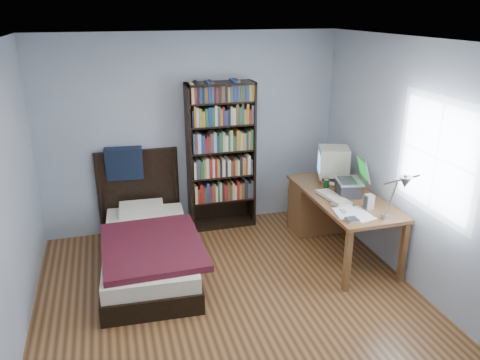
{
  "coord_description": "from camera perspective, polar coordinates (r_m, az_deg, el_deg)",
  "views": [
    {
      "loc": [
        -1.02,
        -3.62,
        2.77
      ],
      "look_at": [
        0.23,
        0.72,
        1.09
      ],
      "focal_mm": 35.0,
      "sensor_mm": 36.0,
      "label": 1
    }
  ],
  "objects": [
    {
      "name": "phone_silver",
      "position": [
        5.19,
        11.48,
        -3.0
      ],
      "size": [
        0.1,
        0.12,
        0.02
      ],
      "primitive_type": "cube",
      "rotation": [
        0.0,
        0.0,
        0.55
      ],
      "color": "#B4B4B9",
      "rests_on": "desk"
    },
    {
      "name": "soda_can",
      "position": [
        5.64,
        10.47,
        -0.51
      ],
      "size": [
        0.06,
        0.06,
        0.11
      ],
      "primitive_type": "cylinder",
      "color": "black",
      "rests_on": "desk"
    },
    {
      "name": "laptop",
      "position": [
        5.49,
        13.26,
        -0.62
      ],
      "size": [
        0.42,
        0.41,
        0.43
      ],
      "color": "#2D2D30",
      "rests_on": "desk"
    },
    {
      "name": "mouse",
      "position": [
        5.77,
        11.09,
        -0.45
      ],
      "size": [
        0.07,
        0.12,
        0.04
      ],
      "primitive_type": "ellipsoid",
      "color": "silver",
      "rests_on": "desk"
    },
    {
      "name": "keyboard",
      "position": [
        5.38,
        11.3,
        -2.08
      ],
      "size": [
        0.25,
        0.49,
        0.05
      ],
      "primitive_type": "cube",
      "rotation": [
        0.0,
        0.07,
        0.15
      ],
      "color": "beige",
      "rests_on": "desk"
    },
    {
      "name": "desk_lamp",
      "position": [
        4.49,
        19.18,
        -0.69
      ],
      "size": [
        0.24,
        0.53,
        0.63
      ],
      "color": "#99999E",
      "rests_on": "desk"
    },
    {
      "name": "external_drive",
      "position": [
        4.87,
        13.5,
        -4.76
      ],
      "size": [
        0.12,
        0.12,
        0.02
      ],
      "primitive_type": "cube",
      "rotation": [
        0.0,
        0.0,
        0.01
      ],
      "color": "gray",
      "rests_on": "desk"
    },
    {
      "name": "desk",
      "position": [
        6.01,
        10.2,
        -2.95
      ],
      "size": [
        0.75,
        1.65,
        0.73
      ],
      "color": "brown",
      "rests_on": "floor"
    },
    {
      "name": "bed",
      "position": [
        5.39,
        -11.22,
        -7.77
      ],
      "size": [
        1.08,
        2.07,
        1.16
      ],
      "color": "black",
      "rests_on": "floor"
    },
    {
      "name": "crt_monitor",
      "position": [
        5.87,
        11.18,
        2.2
      ],
      "size": [
        0.48,
        0.44,
        0.43
      ],
      "color": "beige",
      "rests_on": "desk"
    },
    {
      "name": "room",
      "position": [
        4.06,
        0.03,
        -1.49
      ],
      "size": [
        4.2,
        4.24,
        2.5
      ],
      "color": "#4E2D17",
      "rests_on": "ground"
    },
    {
      "name": "bookshelf",
      "position": [
        6.0,
        -2.31,
        2.84
      ],
      "size": [
        0.86,
        0.3,
        1.91
      ],
      "color": "black",
      "rests_on": "floor"
    },
    {
      "name": "speaker",
      "position": [
        5.18,
        15.47,
        -2.57
      ],
      "size": [
        0.08,
        0.08,
        0.16
      ],
      "primitive_type": "cube",
      "rotation": [
        0.0,
        0.0,
        0.03
      ],
      "color": "gray",
      "rests_on": "desk"
    },
    {
      "name": "phone_grey",
      "position": [
        5.05,
        12.46,
        -3.77
      ],
      "size": [
        0.06,
        0.1,
        0.02
      ],
      "primitive_type": "cube",
      "rotation": [
        0.0,
        0.0,
        -0.16
      ],
      "color": "gray",
      "rests_on": "desk"
    }
  ]
}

